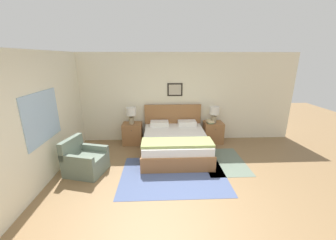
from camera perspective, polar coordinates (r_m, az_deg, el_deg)
The scene contains 14 objects.
ground_plane at distance 3.88m, azimuth 2.39°, elevation -22.38°, with size 16.00×16.00×0.00m, color olive.
wall_back at distance 6.15m, azimuth 0.14°, elevation 6.13°, with size 7.54×0.09×2.60m.
wall_left at distance 5.17m, azimuth -29.08°, elevation 1.86°, with size 0.08×5.41×2.60m.
area_rug_main at distance 4.65m, azimuth 1.49°, elevation -14.94°, with size 2.27×1.66×0.01m.
area_rug_bedside at distance 5.36m, azimuth 15.12°, elevation -10.94°, with size 0.99×1.44×0.01m.
bed at distance 5.46m, azimuth 1.95°, elevation -6.29°, with size 1.68×1.94×1.12m.
armchair at distance 4.97m, azimuth -22.13°, elevation -10.51°, with size 0.92×0.87×0.79m.
nightstand_near_window at distance 6.17m, azimuth -9.79°, elevation -3.69°, with size 0.55×0.48×0.62m.
nightstand_by_door at distance 6.32m, azimuth 12.36°, elevation -3.31°, with size 0.55×0.48×0.62m.
table_lamp_near_window at distance 5.95m, azimuth -10.19°, elevation 1.87°, with size 0.29×0.29×0.48m.
table_lamp_by_door at distance 6.11m, azimuth 12.70°, elevation 2.11°, with size 0.29×0.29×0.48m.
book_thick_bottom at distance 6.15m, azimuth 11.53°, elevation -0.66°, with size 0.17×0.26×0.03m.
book_hardcover_middle at distance 6.14m, azimuth 11.55°, elevation -0.38°, with size 0.22×0.30×0.03m.
book_novel_upper at distance 6.13m, azimuth 11.56°, elevation -0.13°, with size 0.19×0.25×0.02m.
Camera 1 is at (-0.28, -2.99, 2.47)m, focal length 22.00 mm.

